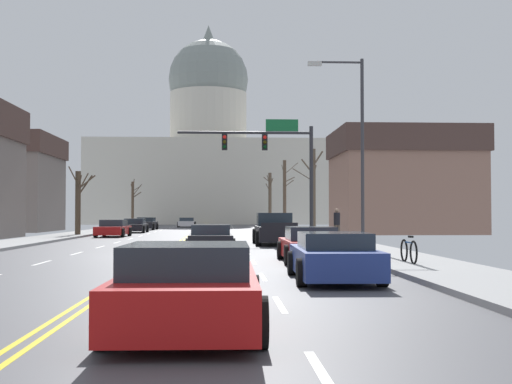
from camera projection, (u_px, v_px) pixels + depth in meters
name	position (u px, v px, depth m)	size (l,w,h in m)	color
ground	(158.00, 256.00, 25.50)	(20.00, 180.00, 0.20)	#4A4A4F
signal_gantry	(274.00, 154.00, 38.93)	(7.91, 0.41, 6.99)	#28282D
street_lamp_right	(355.00, 136.00, 27.52)	(2.32, 0.24, 7.89)	#333338
capitol_building	(208.00, 160.00, 106.08)	(35.77, 20.07, 31.71)	beige
pickup_truck_near_00	(275.00, 230.00, 35.09)	(2.23, 5.33, 1.66)	black
sedan_near_01	(211.00, 239.00, 27.93)	(2.03, 4.37, 1.17)	black
sedan_near_02	(310.00, 246.00, 22.39)	(1.95, 4.58, 1.19)	#B71414
sedan_near_03	(333.00, 257.00, 16.26)	(2.11, 4.62, 1.17)	navy
sedan_near_04	(189.00, 289.00, 9.36)	(2.13, 4.42, 1.22)	#B71414
sedan_oncoming_00	(113.00, 229.00, 46.66)	(2.16, 4.40, 1.18)	#B71414
sedan_oncoming_01	(135.00, 226.00, 56.64)	(2.01, 4.39, 1.19)	black
sedan_oncoming_02	(146.00, 224.00, 66.19)	(2.12, 4.43, 1.23)	black
sedan_oncoming_03	(187.00, 223.00, 78.93)	(2.12, 4.30, 1.12)	silver
flank_building_02	(403.00, 181.00, 54.54)	(11.21, 9.79, 8.41)	#8C6656
bare_tree_00	(270.00, 199.00, 77.29)	(1.15, 1.95, 6.19)	brown
bare_tree_01	(133.00, 202.00, 76.76)	(1.33, 1.92, 5.41)	#4C3D2D
bare_tree_02	(285.00, 193.00, 62.47)	(1.53, 2.25, 6.46)	brown
bare_tree_03	(78.00, 201.00, 47.24)	(1.61, 2.25, 4.74)	#4C3D2D
bare_tree_04	(313.00, 190.00, 47.07)	(2.08, 2.16, 6.05)	brown
pedestrian_00	(337.00, 223.00, 35.80)	(0.35, 0.34, 1.76)	#4C4238
bicycle_parked	(409.00, 251.00, 20.40)	(0.12, 1.77, 0.85)	black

